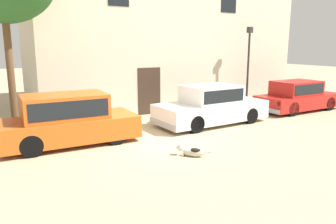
% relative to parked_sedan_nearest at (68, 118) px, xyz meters
% --- Properties ---
extents(ground_plane, '(80.00, 80.00, 0.00)m').
position_rel_parked_sedan_nearest_xyz_m(ground_plane, '(2.56, -1.15, -0.82)').
color(ground_plane, tan).
extents(parked_sedan_nearest, '(4.29, 1.80, 1.59)m').
position_rel_parked_sedan_nearest_xyz_m(parked_sedan_nearest, '(0.00, 0.00, 0.00)').
color(parked_sedan_nearest, '#D15619').
rests_on(parked_sedan_nearest, ground_plane).
extents(parked_sedan_second, '(4.78, 2.11, 1.54)m').
position_rel_parked_sedan_nearest_xyz_m(parked_sedan_second, '(5.55, 0.08, -0.07)').
color(parked_sedan_second, silver).
rests_on(parked_sedan_second, ground_plane).
extents(parked_sedan_third, '(4.52, 1.81, 1.43)m').
position_rel_parked_sedan_nearest_xyz_m(parked_sedan_third, '(10.73, 0.29, -0.11)').
color(parked_sedan_third, '#AD1E19').
rests_on(parked_sedan_third, ground_plane).
extents(apartment_block, '(13.27, 6.89, 7.68)m').
position_rel_parked_sedan_nearest_xyz_m(apartment_block, '(6.16, 6.34, 3.02)').
color(apartment_block, beige).
rests_on(apartment_block, ground_plane).
extents(stray_dog_spotted, '(0.77, 0.81, 0.35)m').
position_rel_parked_sedan_nearest_xyz_m(stray_dog_spotted, '(2.77, -2.86, -0.68)').
color(stray_dog_spotted, beige).
rests_on(stray_dog_spotted, ground_plane).
extents(street_lamp, '(0.22, 0.22, 3.94)m').
position_rel_parked_sedan_nearest_xyz_m(street_lamp, '(9.15, 2.05, 1.69)').
color(street_lamp, '#2D2B28').
rests_on(street_lamp, ground_plane).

